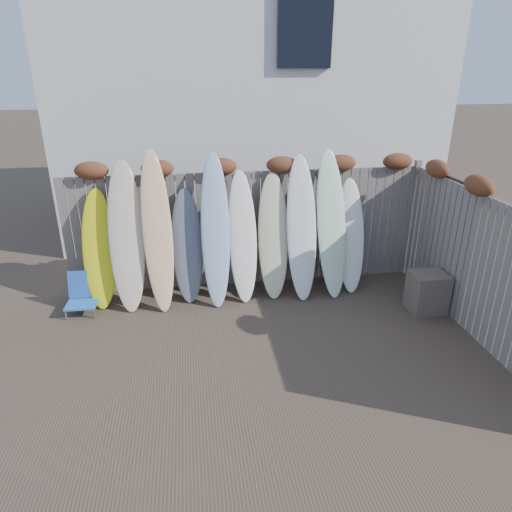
{
  "coord_description": "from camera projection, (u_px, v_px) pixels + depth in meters",
  "views": [
    {
      "loc": [
        -0.91,
        -4.94,
        3.59
      ],
      "look_at": [
        0.0,
        1.2,
        1.0
      ],
      "focal_mm": 32.0,
      "sensor_mm": 36.0,
      "label": 1
    }
  ],
  "objects": [
    {
      "name": "ground",
      "position": [
        269.0,
        360.0,
        6.02
      ],
      "size": [
        80.0,
        80.0,
        0.0
      ],
      "primitive_type": "plane",
      "color": "#493A2D"
    },
    {
      "name": "back_fence",
      "position": [
        249.0,
        219.0,
        7.75
      ],
      "size": [
        6.05,
        0.28,
        2.24
      ],
      "color": "slate",
      "rests_on": "ground"
    },
    {
      "name": "right_fence",
      "position": [
        483.0,
        260.0,
        6.21
      ],
      "size": [
        0.28,
        4.4,
        2.24
      ],
      "color": "slate",
      "rests_on": "ground"
    },
    {
      "name": "house",
      "position": [
        244.0,
        84.0,
        10.78
      ],
      "size": [
        8.5,
        5.5,
        6.33
      ],
      "color": "silver",
      "rests_on": "ground"
    },
    {
      "name": "beach_chair",
      "position": [
        83.0,
        294.0,
        7.15
      ],
      "size": [
        0.48,
        0.51,
        0.62
      ],
      "color": "blue",
      "rests_on": "ground"
    },
    {
      "name": "wooden_crate",
      "position": [
        427.0,
        292.0,
        7.13
      ],
      "size": [
        0.55,
        0.46,
        0.64
      ],
      "primitive_type": "cube",
      "rotation": [
        0.0,
        0.0,
        0.01
      ],
      "color": "#423931",
      "rests_on": "ground"
    },
    {
      "name": "lattice_panel",
      "position": [
        451.0,
        244.0,
        7.13
      ],
      "size": [
        0.12,
        1.36,
        2.03
      ],
      "primitive_type": "cube",
      "rotation": [
        0.0,
        0.0,
        0.05
      ],
      "color": "brown",
      "rests_on": "ground"
    },
    {
      "name": "surfboard_0",
      "position": [
        99.0,
        249.0,
        7.18
      ],
      "size": [
        0.53,
        0.67,
        1.84
      ],
      "primitive_type": "ellipsoid",
      "rotation": [
        -0.31,
        0.0,
        -0.03
      ],
      "color": "yellow",
      "rests_on": "ground"
    },
    {
      "name": "surfboard_1",
      "position": [
        126.0,
        237.0,
        7.07
      ],
      "size": [
        0.55,
        0.81,
        2.29
      ],
      "primitive_type": "ellipsoid",
      "rotation": [
        -0.31,
        0.0,
        0.01
      ],
      "color": "beige",
      "rests_on": "ground"
    },
    {
      "name": "surfboard_2",
      "position": [
        157.0,
        232.0,
        7.07
      ],
      "size": [
        0.53,
        0.89,
        2.44
      ],
      "primitive_type": "ellipsoid",
      "rotation": [
        -0.31,
        0.0,
        0.1
      ],
      "color": "#FFC492",
      "rests_on": "ground"
    },
    {
      "name": "surfboard_3",
      "position": [
        187.0,
        246.0,
        7.38
      ],
      "size": [
        0.5,
        0.64,
        1.79
      ],
      "primitive_type": "ellipsoid",
      "rotation": [
        -0.31,
        0.0,
        0.0
      ],
      "color": "slate",
      "rests_on": "ground"
    },
    {
      "name": "surfboard_4",
      "position": [
        215.0,
        231.0,
        7.21
      ],
      "size": [
        0.5,
        0.85,
        2.37
      ],
      "primitive_type": "ellipsoid",
      "rotation": [
        -0.31,
        0.0,
        -0.05
      ],
      "color": "#9FB9E1",
      "rests_on": "ground"
    },
    {
      "name": "surfboard_5",
      "position": [
        243.0,
        237.0,
        7.38
      ],
      "size": [
        0.46,
        0.73,
        2.07
      ],
      "primitive_type": "ellipsoid",
      "rotation": [
        -0.31,
        0.0,
        0.01
      ],
      "color": "white",
      "rests_on": "ground"
    },
    {
      "name": "surfboard_6",
      "position": [
        273.0,
        236.0,
        7.5
      ],
      "size": [
        0.56,
        0.75,
        2.01
      ],
      "primitive_type": "ellipsoid",
      "rotation": [
        -0.31,
        0.0,
        -0.08
      ],
      "color": "beige",
      "rests_on": "ground"
    },
    {
      "name": "surfboard_7",
      "position": [
        302.0,
        228.0,
        7.43
      ],
      "size": [
        0.51,
        0.82,
        2.29
      ],
      "primitive_type": "ellipsoid",
      "rotation": [
        -0.31,
        0.0,
        -0.03
      ],
      "color": "white",
      "rests_on": "ground"
    },
    {
      "name": "surfboard_8",
      "position": [
        331.0,
        224.0,
        7.51
      ],
      "size": [
        0.54,
        0.85,
        2.36
      ],
      "primitive_type": "ellipsoid",
      "rotation": [
        -0.31,
        0.0,
        0.05
      ],
      "color": "silver",
      "rests_on": "ground"
    },
    {
      "name": "surfboard_9",
      "position": [
        351.0,
        236.0,
        7.71
      ],
      "size": [
        0.49,
        0.69,
        1.87
      ],
      "primitive_type": "ellipsoid",
      "rotation": [
        -0.31,
        0.0,
        -0.04
      ],
      "color": "white",
      "rests_on": "ground"
    }
  ]
}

